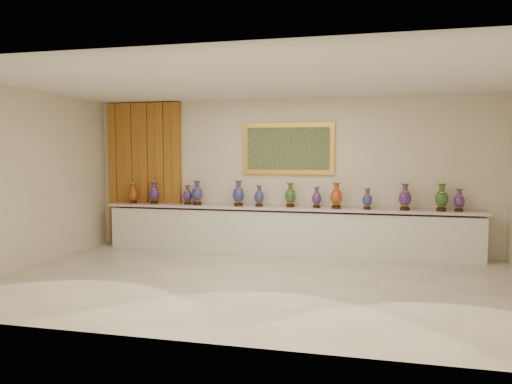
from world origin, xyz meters
TOP-DOWN VIEW (x-y plane):
  - ground at (0.00, 0.00)m, footprint 8.00×8.00m
  - room at (-2.54, 2.44)m, footprint 8.00×8.00m
  - counter at (0.00, 2.27)m, footprint 7.28×0.48m
  - vase_0 at (-3.20, 2.24)m, footprint 0.25×0.25m
  - vase_1 at (-2.75, 2.27)m, footprint 0.27×0.27m
  - vase_2 at (-2.02, 2.29)m, footprint 0.22×0.22m
  - vase_3 at (-1.79, 2.25)m, footprint 0.23×0.23m
  - vase_4 at (-0.92, 2.21)m, footprint 0.24×0.24m
  - vase_5 at (-0.51, 2.24)m, footprint 0.24×0.24m
  - vase_6 at (0.09, 2.29)m, footprint 0.23×0.23m
  - vase_7 at (0.60, 2.28)m, footprint 0.23×0.23m
  - vase_8 at (0.98, 2.21)m, footprint 0.25×0.25m
  - vase_9 at (1.55, 2.23)m, footprint 0.21×0.21m
  - vase_10 at (2.21, 2.24)m, footprint 0.28×0.28m
  - vase_11 at (2.84, 2.24)m, footprint 0.30×0.30m
  - vase_12 at (3.14, 2.25)m, footprint 0.20×0.20m
  - label_card at (-2.48, 2.13)m, footprint 0.10×0.06m

SIDE VIEW (x-z plane):
  - ground at x=0.00m, z-range 0.00..0.00m
  - counter at x=0.00m, z-range -0.01..0.89m
  - label_card at x=-2.48m, z-range 0.90..0.90m
  - vase_9 at x=1.55m, z-range 0.88..1.28m
  - vase_2 at x=-2.02m, z-range 0.88..1.28m
  - vase_7 at x=0.60m, z-range 0.88..1.28m
  - vase_12 at x=3.14m, z-range 0.88..1.29m
  - vase_0 at x=-3.20m, z-range 0.88..1.29m
  - vase_5 at x=-0.51m, z-range 0.88..1.30m
  - vase_1 at x=-2.75m, z-range 0.88..1.34m
  - vase_6 at x=0.09m, z-range 0.88..1.35m
  - vase_8 at x=0.98m, z-range 0.87..1.37m
  - vase_3 at x=-1.79m, z-range 0.87..1.37m
  - vase_10 at x=2.21m, z-range 0.87..1.37m
  - vase_11 at x=2.84m, z-range 0.87..1.38m
  - vase_4 at x=-0.92m, z-range 0.87..1.38m
  - room at x=-2.54m, z-range -2.42..5.58m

